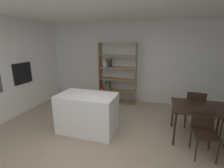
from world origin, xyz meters
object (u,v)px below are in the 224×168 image
dining_table (200,110)px  dining_chair_far (195,106)px  built_in_oven (23,73)px  kitchen_island (87,113)px  open_bookshelf (115,76)px  dining_chair_near (204,128)px

dining_table → dining_chair_far: size_ratio=1.19×
built_in_oven → kitchen_island: size_ratio=0.47×
built_in_oven → dining_chair_far: built_in_oven is taller
built_in_oven → kitchen_island: (2.24, -0.46, -0.73)m
built_in_oven → dining_chair_far: 4.70m
dining_table → open_bookshelf: bearing=144.9°
built_in_oven → kitchen_island: 2.40m
kitchen_island → dining_chair_far: size_ratio=1.41×
open_bookshelf → dining_table: open_bookshelf is taller
kitchen_island → open_bookshelf: (0.07, 2.03, 0.49)m
built_in_oven → dining_chair_near: size_ratio=0.72×
open_bookshelf → dining_chair_far: size_ratio=2.18×
open_bookshelf → dining_chair_near: size_ratio=2.38×
dining_chair_far → open_bookshelf: bearing=-20.4°
kitchen_island → open_bookshelf: open_bookshelf is taller
built_in_oven → dining_table: size_ratio=0.55×
built_in_oven → dining_table: 4.68m
kitchen_island → dining_table: size_ratio=1.19×
built_in_oven → open_bookshelf: 2.81m
kitchen_island → dining_chair_near: bearing=-2.3°
open_bookshelf → dining_chair_far: (2.33, -1.17, -0.37)m
dining_chair_near → kitchen_island: bearing=172.4°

